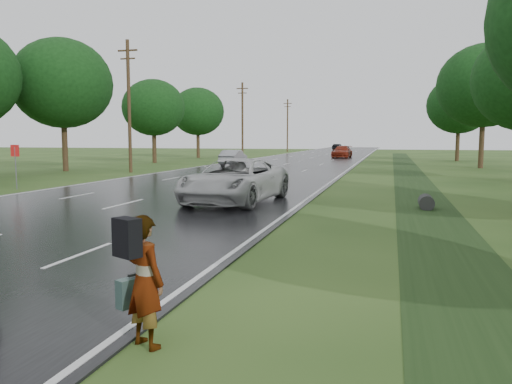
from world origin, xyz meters
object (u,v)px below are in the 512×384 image
Objects in this scene: white_pickup at (235,180)px; silver_sedan at (233,158)px; road_sign at (15,158)px; pedestrian at (143,279)px.

silver_sedan is (-8.33, 25.76, -0.14)m from white_pickup.
road_sign is 12.81m from white_pickup.
silver_sedan is at bearing 112.82° from white_pickup.
road_sign is 0.51× the size of silver_sedan.
road_sign reaches higher than silver_sedan.
road_sign is at bearing -20.59° from pedestrian.
silver_sedan is at bearing 79.74° from road_sign.
white_pickup reaches higher than pedestrian.
silver_sedan is (4.25, 23.49, -0.85)m from road_sign.
road_sign is 23.89m from silver_sedan.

